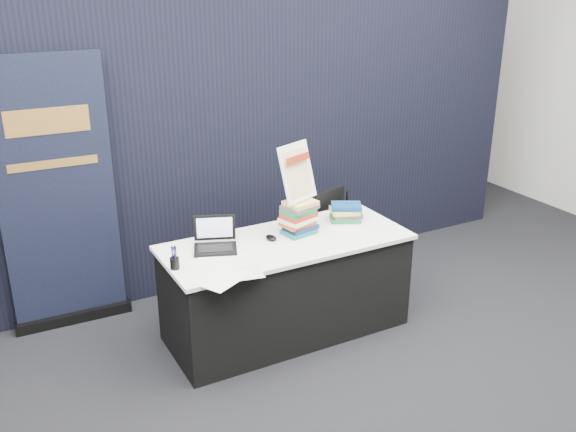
# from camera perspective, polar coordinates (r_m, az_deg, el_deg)

# --- Properties ---
(floor) EXTENTS (8.00, 8.00, 0.00)m
(floor) POSITION_cam_1_polar(r_m,az_deg,el_deg) (4.58, 3.21, -13.28)
(floor) COLOR black
(floor) RESTS_ON ground
(wall_back) EXTENTS (8.00, 0.02, 3.50)m
(wall_back) POSITION_cam_1_polar(r_m,az_deg,el_deg) (7.51, -13.13, 14.36)
(wall_back) COLOR beige
(wall_back) RESTS_ON floor
(drape_partition) EXTENTS (6.00, 0.08, 2.40)m
(drape_partition) POSITION_cam_1_polar(r_m,az_deg,el_deg) (5.37, -5.49, 6.19)
(drape_partition) COLOR black
(drape_partition) RESTS_ON floor
(display_table) EXTENTS (1.80, 0.75, 0.75)m
(display_table) POSITION_cam_1_polar(r_m,az_deg,el_deg) (4.79, -0.15, -6.29)
(display_table) COLOR black
(display_table) RESTS_ON floor
(laptop) EXTENTS (0.35, 0.33, 0.23)m
(laptop) POSITION_cam_1_polar(r_m,az_deg,el_deg) (4.50, -6.68, -2.26)
(laptop) COLOR black
(laptop) RESTS_ON display_table
(mouse) EXTENTS (0.08, 0.11, 0.03)m
(mouse) POSITION_cam_1_polar(r_m,az_deg,el_deg) (4.63, -1.52, -1.94)
(mouse) COLOR black
(mouse) RESTS_ON display_table
(brochure_left) EXTENTS (0.41, 0.37, 0.00)m
(brochure_left) POSITION_cam_1_polar(r_m,az_deg,el_deg) (4.10, -5.86, -5.51)
(brochure_left) COLOR white
(brochure_left) RESTS_ON display_table
(brochure_mid) EXTENTS (0.31, 0.25, 0.00)m
(brochure_mid) POSITION_cam_1_polar(r_m,az_deg,el_deg) (4.15, -4.20, -5.14)
(brochure_mid) COLOR silver
(brochure_mid) RESTS_ON display_table
(brochure_right) EXTENTS (0.33, 0.29, 0.00)m
(brochure_right) POSITION_cam_1_polar(r_m,az_deg,el_deg) (4.42, -6.00, -3.49)
(brochure_right) COLOR white
(brochure_right) RESTS_ON display_table
(pen_cup) EXTENTS (0.07, 0.07, 0.08)m
(pen_cup) POSITION_cam_1_polar(r_m,az_deg,el_deg) (4.25, -10.04, -4.16)
(pen_cup) COLOR black
(pen_cup) RESTS_ON display_table
(book_stack_tall) EXTENTS (0.26, 0.22, 0.25)m
(book_stack_tall) POSITION_cam_1_polar(r_m,az_deg,el_deg) (4.71, 0.99, -0.10)
(book_stack_tall) COLOR #1B6566
(book_stack_tall) RESTS_ON display_table
(book_stack_short) EXTENTS (0.28, 0.25, 0.13)m
(book_stack_short) POSITION_cam_1_polar(r_m,az_deg,el_deg) (4.99, 5.13, 0.34)
(book_stack_short) COLOR #1F7538
(book_stack_short) RESTS_ON display_table
(info_sign) EXTENTS (0.34, 0.23, 0.43)m
(info_sign) POSITION_cam_1_polar(r_m,az_deg,el_deg) (4.62, 0.83, 3.85)
(info_sign) COLOR black
(info_sign) RESTS_ON book_stack_tall
(pullup_banner) EXTENTS (0.87, 0.13, 2.06)m
(pullup_banner) POSITION_cam_1_polar(r_m,az_deg,el_deg) (4.99, -19.63, 0.33)
(pullup_banner) COLOR black
(pullup_banner) RESTS_ON floor
(stacking_chair) EXTENTS (0.49, 0.51, 0.86)m
(stacking_chair) POSITION_cam_1_polar(r_m,az_deg,el_deg) (5.36, 4.41, -2.01)
(stacking_chair) COLOR black
(stacking_chair) RESTS_ON floor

